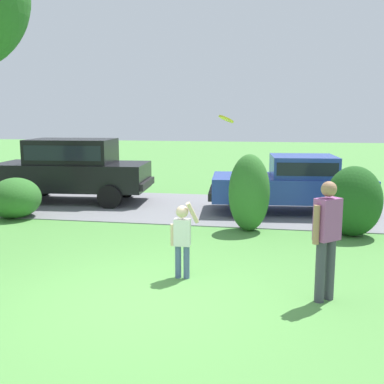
# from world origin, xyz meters

# --- Properties ---
(ground_plane) EXTENTS (80.00, 80.00, 0.00)m
(ground_plane) POSITION_xyz_m (0.00, 0.00, 0.00)
(ground_plane) COLOR #518E42
(driveway_strip) EXTENTS (28.00, 4.40, 0.02)m
(driveway_strip) POSITION_xyz_m (0.00, 6.77, 0.01)
(driveway_strip) COLOR slate
(driveway_strip) RESTS_ON ground
(shrub_near_tree) EXTENTS (1.29, 1.30, 1.04)m
(shrub_near_tree) POSITION_xyz_m (-4.78, 4.67, 0.49)
(shrub_near_tree) COLOR #33702B
(shrub_near_tree) RESTS_ON ground
(shrub_centre_left) EXTENTS (0.94, 0.89, 1.77)m
(shrub_centre_left) POSITION_xyz_m (1.28, 4.38, 0.88)
(shrub_centre_left) COLOR #33702B
(shrub_centre_left) RESTS_ON ground
(shrub_centre) EXTENTS (1.23, 1.13, 1.55)m
(shrub_centre) POSITION_xyz_m (3.56, 4.33, 0.77)
(shrub_centre) COLOR #1E511C
(shrub_centre) RESTS_ON ground
(parked_sedan) EXTENTS (4.54, 2.39, 1.56)m
(parked_sedan) POSITION_xyz_m (2.36, 6.65, 0.85)
(parked_sedan) COLOR #28429E
(parked_sedan) RESTS_ON ground
(parked_suv) EXTENTS (4.82, 2.36, 1.92)m
(parked_suv) POSITION_xyz_m (-4.23, 7.05, 1.08)
(parked_suv) COLOR black
(parked_suv) RESTS_ON ground
(child_thrower) EXTENTS (0.45, 0.27, 1.29)m
(child_thrower) POSITION_xyz_m (0.41, 0.98, 0.72)
(child_thrower) COLOR #4C608C
(child_thrower) RESTS_ON ground
(frisbee) EXTENTS (0.29, 0.28, 0.18)m
(frisbee) POSITION_xyz_m (1.00, 1.89, 2.58)
(frisbee) COLOR yellow
(adult_onlooker) EXTENTS (0.41, 0.41, 1.74)m
(adult_onlooker) POSITION_xyz_m (2.61, 0.43, 0.98)
(adult_onlooker) COLOR #3F3F4C
(adult_onlooker) RESTS_ON ground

